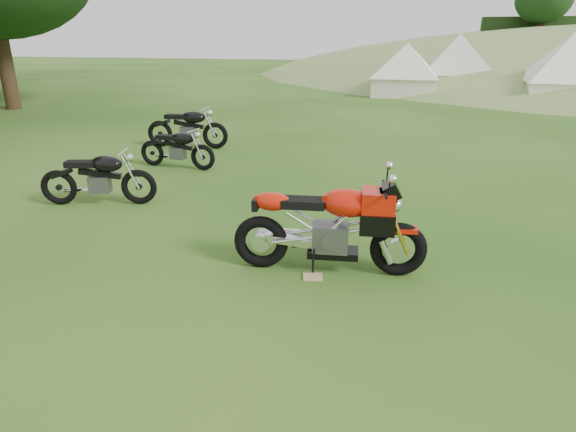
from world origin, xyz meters
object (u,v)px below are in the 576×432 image
(plywood_board, at_px, (313,277))
(vintage_moto_d, at_px, (187,126))
(sport_motorcycle, at_px, (329,220))
(tent_left, at_px, (406,69))
(vintage_moto_b, at_px, (98,176))
(vintage_moto_c, at_px, (177,147))
(tent_right, at_px, (569,71))
(tent_mid, at_px, (457,65))

(plywood_board, distance_m, vintage_moto_d, 7.83)
(sport_motorcycle, bearing_deg, vintage_moto_d, 121.29)
(vintage_moto_d, distance_m, tent_left, 14.62)
(vintage_moto_d, bearing_deg, tent_left, 65.50)
(vintage_moto_b, distance_m, vintage_moto_d, 4.60)
(plywood_board, height_order, vintage_moto_c, vintage_moto_c)
(vintage_moto_c, xyz_separation_m, tent_right, (10.88, 14.08, 0.94))
(tent_right, bearing_deg, plywood_board, -108.92)
(tent_left, height_order, tent_right, tent_right)
(plywood_board, xyz_separation_m, vintage_moto_c, (-3.97, 4.27, 0.45))
(plywood_board, height_order, vintage_moto_d, vintage_moto_d)
(vintage_moto_b, bearing_deg, tent_mid, 54.85)
(plywood_board, height_order, vintage_moto_b, vintage_moto_b)
(vintage_moto_c, xyz_separation_m, tent_left, (4.17, 15.72, 0.81))
(vintage_moto_b, height_order, vintage_moto_c, vintage_moto_b)
(plywood_board, bearing_deg, vintage_moto_b, 157.63)
(tent_left, bearing_deg, plywood_board, -88.63)
(plywood_board, xyz_separation_m, tent_left, (0.20, 19.99, 1.26))
(sport_motorcycle, distance_m, vintage_moto_b, 4.47)
(tent_mid, distance_m, tent_right, 5.46)
(plywood_board, xyz_separation_m, tent_right, (6.90, 18.36, 1.40))
(tent_left, distance_m, tent_mid, 3.04)
(vintage_moto_b, relative_size, tent_left, 0.64)
(tent_left, bearing_deg, vintage_moto_c, -102.93)
(sport_motorcycle, distance_m, tent_left, 19.76)
(vintage_moto_c, bearing_deg, tent_right, 55.67)
(vintage_moto_b, height_order, vintage_moto_d, vintage_moto_d)
(vintage_moto_c, bearing_deg, vintage_moto_d, 113.56)
(vintage_moto_c, distance_m, vintage_moto_d, 2.10)
(sport_motorcycle, bearing_deg, plywood_board, -126.87)
(vintage_moto_d, relative_size, tent_mid, 0.65)
(tent_right, bearing_deg, tent_left, 167.96)
(plywood_board, bearing_deg, tent_mid, 83.06)
(vintage_moto_b, distance_m, vintage_moto_c, 2.59)
(vintage_moto_d, height_order, tent_right, tent_right)
(vintage_moto_b, height_order, tent_right, tent_right)
(sport_motorcycle, bearing_deg, tent_right, 61.95)
(tent_mid, bearing_deg, tent_right, -39.28)
(tent_left, height_order, tent_mid, tent_mid)
(sport_motorcycle, height_order, plywood_board, sport_motorcycle)
(vintage_moto_b, distance_m, tent_mid, 21.22)
(sport_motorcycle, height_order, vintage_moto_c, sport_motorcycle)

